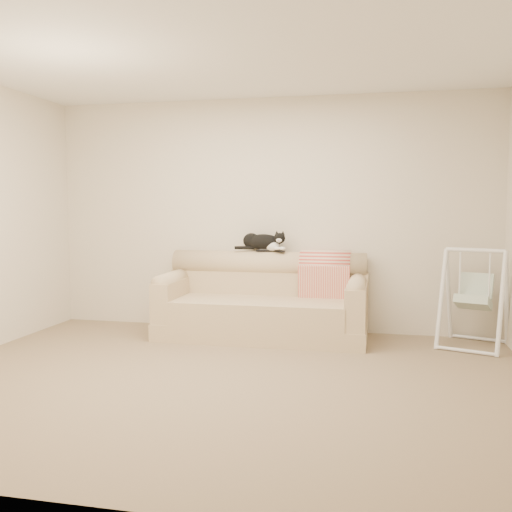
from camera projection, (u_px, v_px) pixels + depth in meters
The scene contains 8 objects.
ground_plane at pixel (222, 380), 4.59m from camera, with size 5.00×5.00×0.00m, color brown.
room_shell at pixel (220, 190), 4.46m from camera, with size 5.04×4.04×2.60m.
sofa at pixel (264, 304), 6.13m from camera, with size 2.20×0.93×0.90m.
remote_a at pixel (264, 250), 6.32m from camera, with size 0.19×0.09×0.03m.
remote_b at pixel (279, 251), 6.27m from camera, with size 0.15×0.16×0.02m.
tuxedo_cat at pixel (263, 242), 6.33m from camera, with size 0.58×0.24×0.23m.
throw_blanket at pixel (325, 268), 6.18m from camera, with size 0.54×0.38×0.58m.
baby_swing at pixel (474, 298), 5.66m from camera, with size 0.78×0.81×0.99m.
Camera 1 is at (1.22, -4.32, 1.40)m, focal length 40.00 mm.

